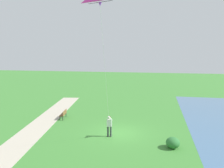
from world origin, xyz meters
TOP-DOWN VIEW (x-y plane):
  - ground_plane at (0.00, 0.00)m, footprint 120.00×120.00m
  - walkway_path at (7.36, 2.00)m, footprint 7.07×32.01m
  - person_kite_flyer at (0.66, 0.98)m, footprint 0.52×0.62m
  - park_bench_near_walkway at (6.44, -3.19)m, footprint 0.66×1.55m
  - lakeside_shrub at (-4.35, 2.31)m, footprint 1.00×1.10m

SIDE VIEW (x-z plane):
  - ground_plane at x=0.00m, z-range 0.00..0.00m
  - walkway_path at x=7.36m, z-range 0.00..0.02m
  - lakeside_shrub at x=-4.35m, z-range 0.00..0.79m
  - park_bench_near_walkway at x=6.44m, z-range 0.07..0.95m
  - person_kite_flyer at x=0.66m, z-range 0.13..1.96m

